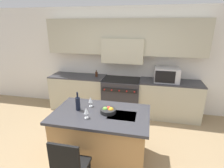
# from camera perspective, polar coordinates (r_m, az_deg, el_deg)

# --- Properties ---
(ground_plane) EXTENTS (10.00, 10.00, 0.00)m
(ground_plane) POSITION_cam_1_polar(r_m,az_deg,el_deg) (3.28, -3.32, -24.89)
(ground_plane) COLOR #997F5B
(back_cabinetry) EXTENTS (10.00, 0.46, 2.70)m
(back_cabinetry) POSITION_cam_1_polar(r_m,az_deg,el_deg) (4.58, 3.89, 10.64)
(back_cabinetry) COLOR silver
(back_cabinetry) RESTS_ON ground_plane
(back_counter) EXTENTS (3.91, 0.62, 0.95)m
(back_counter) POSITION_cam_1_polar(r_m,az_deg,el_deg) (4.65, 3.12, -3.79)
(back_counter) COLOR #B2AD93
(back_counter) RESTS_ON ground_plane
(range_stove) EXTENTS (0.94, 0.70, 0.93)m
(range_stove) POSITION_cam_1_polar(r_m,az_deg,el_deg) (4.64, 3.07, -3.95)
(range_stove) COLOR #2D2D33
(range_stove) RESTS_ON ground_plane
(microwave) EXTENTS (0.58, 0.44, 0.34)m
(microwave) POSITION_cam_1_polar(r_m,az_deg,el_deg) (4.41, 17.41, 2.93)
(microwave) COLOR #B7B7BC
(microwave) RESTS_ON back_counter
(kitchen_island) EXTENTS (1.57, 0.96, 0.90)m
(kitchen_island) POSITION_cam_1_polar(r_m,az_deg,el_deg) (3.12, -3.55, -16.62)
(kitchen_island) COLOR #B7844C
(kitchen_island) RESTS_ON ground_plane
(island_chair) EXTENTS (0.42, 0.40, 0.95)m
(island_chair) POSITION_cam_1_polar(r_m,az_deg,el_deg) (2.54, -13.79, -24.61)
(island_chair) COLOR black
(island_chair) RESTS_ON ground_plane
(wine_bottle) EXTENTS (0.08, 0.08, 0.32)m
(wine_bottle) POSITION_cam_1_polar(r_m,az_deg,el_deg) (2.98, -11.08, -6.22)
(wine_bottle) COLOR black
(wine_bottle) RESTS_ON kitchen_island
(wine_glass_near) EXTENTS (0.07, 0.07, 0.18)m
(wine_glass_near) POSITION_cam_1_polar(r_m,az_deg,el_deg) (2.71, -8.43, -8.68)
(wine_glass_near) COLOR white
(wine_glass_near) RESTS_ON kitchen_island
(wine_glass_far) EXTENTS (0.07, 0.07, 0.18)m
(wine_glass_far) POSITION_cam_1_polar(r_m,az_deg,el_deg) (3.07, -7.02, -5.21)
(wine_glass_far) COLOR white
(wine_glass_far) RESTS_ON kitchen_island
(fruit_bowl) EXTENTS (0.26, 0.26, 0.10)m
(fruit_bowl) POSITION_cam_1_polar(r_m,az_deg,el_deg) (2.87, -1.27, -8.61)
(fruit_bowl) COLOR black
(fruit_bowl) RESTS_ON kitchen_island
(oil_bottle_on_counter) EXTENTS (0.07, 0.07, 0.17)m
(oil_bottle_on_counter) POSITION_cam_1_polar(r_m,az_deg,el_deg) (4.67, -5.11, 3.24)
(oil_bottle_on_counter) COLOR #422314
(oil_bottle_on_counter) RESTS_ON back_counter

